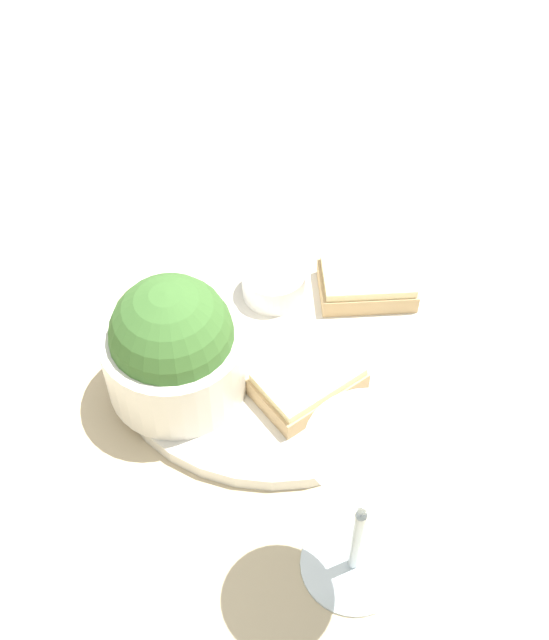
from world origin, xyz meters
TOP-DOWN VIEW (x-y plane):
  - ground_plane at (0.00, 0.00)m, footprint 4.00×4.00m
  - dinner_plate at (0.00, 0.00)m, footprint 0.29×0.29m
  - salad_bowl at (-0.09, -0.04)m, footprint 0.11×0.11m
  - sauce_ramekin at (0.01, 0.05)m, footprint 0.06×0.06m
  - cheese_toast_near at (0.02, -0.06)m, footprint 0.10×0.09m
  - cheese_toast_far at (0.09, 0.03)m, footprint 0.09×0.07m
  - wine_glass at (0.02, -0.21)m, footprint 0.08×0.08m

SIDE VIEW (x-z plane):
  - ground_plane at x=0.00m, z-range 0.00..0.00m
  - dinner_plate at x=0.00m, z-range 0.00..0.01m
  - cheese_toast_near at x=0.02m, z-range 0.01..0.04m
  - cheese_toast_far at x=0.09m, z-range 0.01..0.04m
  - sauce_ramekin at x=0.01m, z-range 0.02..0.04m
  - salad_bowl at x=-0.09m, z-range 0.01..0.12m
  - wine_glass at x=0.02m, z-range 0.03..0.20m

